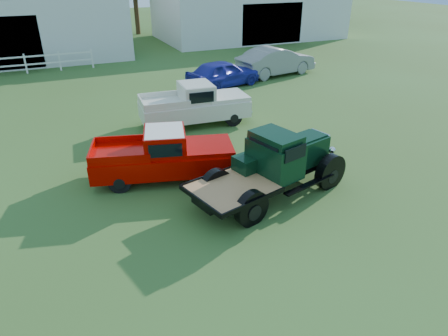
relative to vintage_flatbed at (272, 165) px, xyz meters
name	(u,v)px	position (x,y,z in m)	size (l,w,h in m)	color
ground	(235,224)	(-1.60, -0.95, -0.96)	(120.00, 120.00, 0.00)	#3B5521
shed_right	(249,7)	(12.40, 26.05, 1.64)	(16.80, 9.20, 5.20)	silver
vintage_flatbed	(272,165)	(0.00, 0.00, 0.00)	(4.85, 1.92, 1.92)	black
red_pickup	(163,154)	(-2.58, 2.27, -0.14)	(4.50, 1.73, 1.64)	#B50500
white_pickup	(194,105)	(-0.02, 6.44, -0.10)	(4.67, 1.81, 1.71)	silver
misc_car_blue	(223,73)	(3.44, 11.36, -0.23)	(1.73, 4.31, 1.47)	#282AA1
misc_car_grey	(276,61)	(7.46, 12.49, -0.13)	(1.77, 5.07, 1.67)	gray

